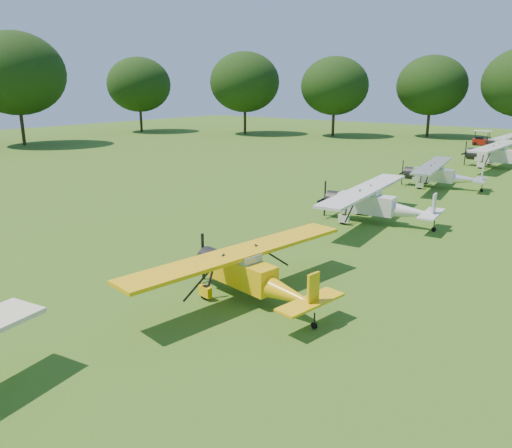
% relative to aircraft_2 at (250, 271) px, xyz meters
% --- Properties ---
extents(ground, '(160.00, 160.00, 0.00)m').
position_rel_aircraft_2_xyz_m(ground, '(-1.40, 8.20, -1.16)').
color(ground, '#2D5916').
rests_on(ground, ground).
extents(tree_belt, '(137.36, 130.27, 14.52)m').
position_rel_aircraft_2_xyz_m(tree_belt, '(2.17, 8.37, 6.87)').
color(tree_belt, black).
rests_on(tree_belt, ground).
extents(aircraft_2, '(6.38, 10.11, 1.99)m').
position_rel_aircraft_2_xyz_m(aircraft_2, '(0.00, 0.00, 0.00)').
color(aircraft_2, yellow).
rests_on(aircraft_2, ground).
extents(aircraft_3, '(6.95, 11.05, 2.17)m').
position_rel_aircraft_2_xyz_m(aircraft_3, '(-1.05, 12.98, 0.11)').
color(aircraft_3, silver).
rests_on(aircraft_3, ground).
extents(aircraft_4, '(6.36, 10.08, 1.98)m').
position_rel_aircraft_2_xyz_m(aircraft_4, '(-1.45, 25.65, -0.00)').
color(aircraft_4, white).
rests_on(aircraft_4, ground).
extents(aircraft_5, '(7.65, 12.16, 2.40)m').
position_rel_aircraft_2_xyz_m(aircraft_5, '(0.21, 38.86, 0.24)').
color(aircraft_5, silver).
rests_on(aircraft_5, ground).
extents(golf_cart, '(2.52, 1.84, 1.95)m').
position_rel_aircraft_2_xyz_m(golf_cart, '(-6.50, 58.02, -0.51)').
color(golf_cart, '#9E160B').
rests_on(golf_cart, ground).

